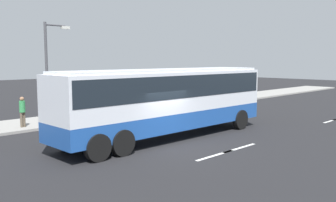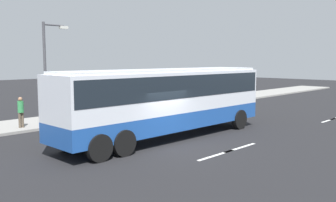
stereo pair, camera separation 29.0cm
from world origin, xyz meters
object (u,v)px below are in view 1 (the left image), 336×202
object	(u,v)px
coach_bus	(168,96)
pedestrian_at_crossing	(22,110)
pedestrian_near_curb	(164,96)
street_lamp	(49,65)

from	to	relation	value
coach_bus	pedestrian_at_crossing	distance (m)	8.49
pedestrian_near_curb	pedestrian_at_crossing	distance (m)	10.87
street_lamp	pedestrian_at_crossing	bearing A→B (deg)	175.68
street_lamp	pedestrian_near_curb	bearing A→B (deg)	-1.18
pedestrian_at_crossing	street_lamp	distance (m)	2.95
coach_bus	pedestrian_near_curb	size ratio (longest dim) A/B	7.12
pedestrian_near_curb	coach_bus	bearing A→B (deg)	-109.74
pedestrian_near_curb	street_lamp	size ratio (longest dim) A/B	0.29
coach_bus	pedestrian_near_curb	xyz separation A→B (m)	(6.68, 7.01, -0.99)
coach_bus	pedestrian_near_curb	world-z (taller)	coach_bus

